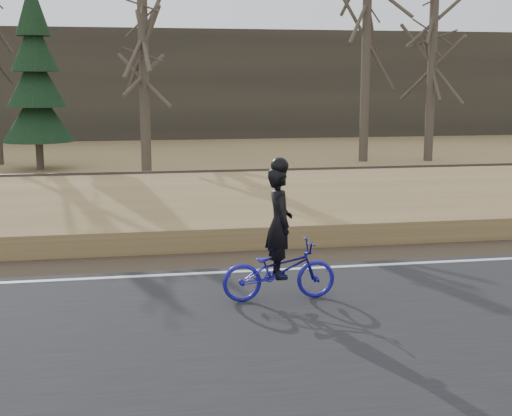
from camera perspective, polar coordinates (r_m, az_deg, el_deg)
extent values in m
plane|color=#9B7B4F|center=(12.03, -0.23, -5.60)|extent=(120.00, 120.00, 0.00)
cube|color=black|center=(9.68, 2.37, -9.41)|extent=(120.00, 6.00, 0.06)
cube|color=silver|center=(12.20, -0.39, -5.06)|extent=(120.00, 0.12, 0.01)
cube|color=#473A2B|center=(13.17, -1.13, -4.11)|extent=(120.00, 1.60, 0.04)
cube|color=#9B7B4F|center=(16.02, -2.83, -0.79)|extent=(120.00, 5.00, 0.44)
cube|color=slate|center=(19.74, -4.26, 1.30)|extent=(120.00, 3.00, 0.45)
cube|color=black|center=(19.69, -4.27, 2.15)|extent=(120.00, 2.40, 0.14)
cube|color=brown|center=(18.97, -4.05, 2.29)|extent=(120.00, 0.07, 0.15)
cube|color=brown|center=(20.38, -4.49, 2.84)|extent=(120.00, 0.07, 0.15)
cube|color=#383328|center=(41.45, -7.55, 9.78)|extent=(120.00, 4.00, 6.00)
imported|color=#1A169C|center=(10.57, 1.86, -5.01)|extent=(1.70, 0.61, 0.89)
imported|color=black|center=(10.40, 1.88, -1.19)|extent=(0.40, 0.60, 1.63)
sphere|color=black|center=(10.27, 1.91, 3.37)|extent=(0.26, 0.26, 0.26)
cylinder|color=#50473A|center=(24.59, -8.93, 9.77)|extent=(0.36, 0.36, 6.26)
cylinder|color=#50473A|center=(29.28, 8.81, 12.90)|extent=(0.36, 0.36, 9.39)
cylinder|color=#50473A|center=(29.96, 13.87, 10.65)|extent=(0.36, 0.36, 7.29)
cylinder|color=#50473A|center=(27.53, -16.93, 4.40)|extent=(0.28, 0.28, 1.38)
cone|color=#16321A|center=(27.44, -17.07, 7.20)|extent=(2.60, 2.60, 2.01)
cone|color=#16321A|center=(27.41, -17.21, 9.84)|extent=(2.15, 2.15, 2.01)
cone|color=#16321A|center=(27.44, -17.35, 12.47)|extent=(1.70, 1.70, 2.01)
cone|color=#16321A|center=(27.53, -17.50, 15.09)|extent=(1.25, 1.25, 2.01)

